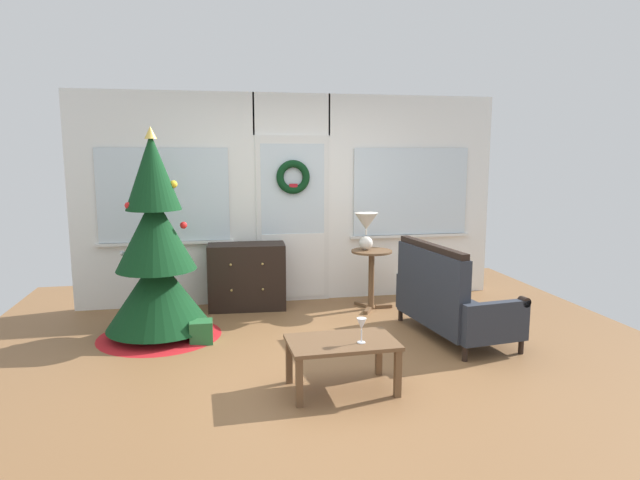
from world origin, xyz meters
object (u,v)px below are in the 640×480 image
Objects in this scene: side_table at (371,268)px; wine_glass at (362,325)px; settee_sofa at (447,301)px; coffee_table at (342,348)px; gift_box at (201,332)px; table_lamp at (366,226)px; dresser_cabinet at (247,276)px; christmas_tree at (157,263)px.

side_table is 3.63× the size of wine_glass.
settee_sofa is at bearing 42.78° from wine_glass.
coffee_table reaches higher than gift_box.
table_lamp is 1.99× the size of gift_box.
side_table is 2.31m from coffee_table.
side_table is at bearing 71.79° from wine_glass.
dresser_cabinet is 4.73× the size of wine_glass.
settee_sofa is at bearing -6.77° from gift_box.
christmas_tree is 4.76× the size of table_lamp.
gift_box is at bearing -114.58° from dresser_cabinet.
christmas_tree is at bearing 145.62° from gift_box.
coffee_table is 3.88× the size of gift_box.
side_table reaches higher than coffee_table.
dresser_cabinet is at bearing 167.90° from side_table.
dresser_cabinet is 2.38m from settee_sofa.
wine_glass is (1.65, -1.68, -0.21)m from christmas_tree.
christmas_tree is at bearing -167.22° from side_table.
wine_glass is 0.88× the size of gift_box.
christmas_tree reaches higher than settee_sofa.
table_lamp reaches higher than settee_sofa.
table_lamp reaches higher than coffee_table.
gift_box is (-0.52, -1.14, -0.28)m from dresser_cabinet.
table_lamp is at bearing 73.48° from wine_glass.
settee_sofa is 1.41m from table_lamp.
table_lamp reaches higher than wine_glass.
wine_glass is (-1.19, -1.11, 0.17)m from settee_sofa.
dresser_cabinet is 2.10× the size of table_lamp.
coffee_table is (1.52, -1.60, -0.41)m from christmas_tree.
christmas_tree is at bearing 168.58° from settee_sofa.
table_lamp is at bearing 69.75° from coffee_table.
settee_sofa reaches higher than side_table.
coffee_table is at bearing -46.46° from christmas_tree.
side_table is at bearing 112.57° from settee_sofa.
table_lamp is at bearing 14.03° from christmas_tree.
coffee_table is (-0.86, -2.14, -0.16)m from side_table.
settee_sofa reaches higher than coffee_table.
dresser_cabinet is 4.18× the size of gift_box.
side_table is at bearing -12.10° from dresser_cabinet.
gift_box is at bearing -34.38° from christmas_tree.
settee_sofa is at bearing 37.63° from coffee_table.
table_lamp is at bearing 114.38° from settee_sofa.
dresser_cabinet is at bearing 168.98° from table_lamp.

